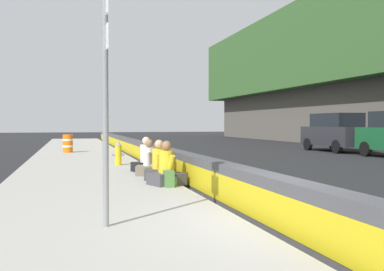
{
  "coord_description": "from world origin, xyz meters",
  "views": [
    {
      "loc": [
        -6.21,
        3.13,
        1.68
      ],
      "look_at": [
        8.12,
        -0.83,
        1.27
      ],
      "focal_mm": 41.32,
      "sensor_mm": 36.0,
      "label": 1
    }
  ],
  "objects": [
    {
      "name": "seated_person_middle",
      "position": [
        5.69,
        0.78,
        0.48
      ],
      "size": [
        0.83,
        0.91,
        1.09
      ],
      "color": "#424247",
      "rests_on": "sidewalk_strip"
    },
    {
      "name": "construction_barrel",
      "position": [
        18.03,
        3.26,
        0.62
      ],
      "size": [
        0.54,
        0.54,
        0.95
      ],
      "color": "orange",
      "rests_on": "sidewalk_strip"
    },
    {
      "name": "sidewalk_strip",
      "position": [
        0.0,
        2.65,
        0.07
      ],
      "size": [
        80.0,
        4.4,
        0.14
      ],
      "primitive_type": "cube",
      "color": "#A8A59E",
      "rests_on": "ground_plane"
    },
    {
      "name": "parked_car_fourth",
      "position": [
        16.85,
        -12.12,
        1.18
      ],
      "size": [
        4.81,
        2.08,
        2.28
      ],
      "color": "#28282D",
      "rests_on": "ground_plane"
    },
    {
      "name": "seated_person_rear",
      "position": [
        6.72,
        0.87,
        0.47
      ],
      "size": [
        0.83,
        0.91,
        1.07
      ],
      "color": "#706651",
      "rests_on": "sidewalk_strip"
    },
    {
      "name": "ground_plane",
      "position": [
        0.0,
        0.0,
        0.0
      ],
      "size": [
        160.0,
        160.0,
        0.0
      ],
      "primitive_type": "plane",
      "color": "#232326",
      "rests_on": "ground"
    },
    {
      "name": "fire_hydrant",
      "position": [
        10.15,
        1.43,
        0.59
      ],
      "size": [
        0.26,
        0.46,
        0.88
      ],
      "color": "gold",
      "rests_on": "sidewalk_strip"
    },
    {
      "name": "route_sign_post",
      "position": [
        0.44,
        2.62,
        2.21
      ],
      "size": [
        0.44,
        0.09,
        3.6
      ],
      "color": "gray",
      "rests_on": "sidewalk_strip"
    },
    {
      "name": "seated_person_foreground",
      "position": [
        4.6,
        0.8,
        0.49
      ],
      "size": [
        0.9,
        0.97,
        1.1
      ],
      "color": "#424247",
      "rests_on": "sidewalk_strip"
    },
    {
      "name": "jersey_barrier",
      "position": [
        0.0,
        0.0,
        0.42
      ],
      "size": [
        76.0,
        0.45,
        0.85
      ],
      "color": "#47474C",
      "rests_on": "ground_plane"
    },
    {
      "name": "backpack",
      "position": [
        4.19,
        0.82,
        0.33
      ],
      "size": [
        0.32,
        0.28,
        0.4
      ],
      "color": "#4C7A3D",
      "rests_on": "sidewalk_strip"
    },
    {
      "name": "seated_person_far",
      "position": [
        7.75,
        0.79,
        0.49
      ],
      "size": [
        0.86,
        0.94,
        1.11
      ],
      "color": "black",
      "rests_on": "sidewalk_strip"
    }
  ]
}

